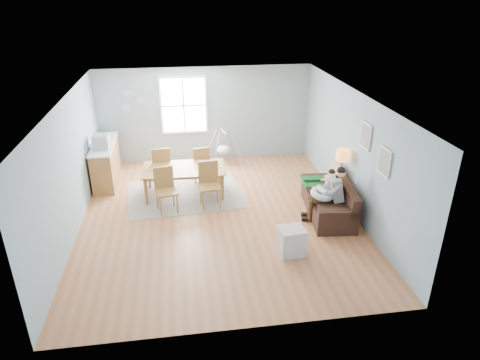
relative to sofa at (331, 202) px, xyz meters
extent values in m
cube|color=#AB663D|center=(-2.51, 0.24, -0.33)|extent=(8.40, 9.40, 0.08)
cube|color=white|center=(-2.51, 0.24, 2.71)|extent=(8.40, 9.40, 0.60)
cube|color=#84A4AD|center=(-2.51, 4.90, 1.06)|extent=(8.40, 0.08, 3.90)
cube|color=#84A4AD|center=(-2.51, -4.42, 1.06)|extent=(8.40, 0.08, 3.90)
cube|color=#84A4AD|center=(-6.67, 0.24, 1.06)|extent=(0.08, 9.40, 3.90)
cube|color=#84A4AD|center=(1.65, 0.24, 1.06)|extent=(0.08, 9.40, 3.90)
cube|color=white|center=(-3.11, 3.71, 1.36)|extent=(1.32, 0.06, 1.62)
cube|color=white|center=(-3.11, 3.68, 1.36)|extent=(1.20, 0.02, 1.50)
cube|color=white|center=(-3.11, 3.67, 1.36)|extent=(1.20, 0.03, 0.04)
cube|color=white|center=(-3.11, 3.67, 1.36)|extent=(0.04, 0.03, 1.50)
cube|color=white|center=(0.46, -1.26, 1.46)|extent=(0.04, 0.44, 0.54)
cube|color=slate|center=(0.44, -1.26, 1.46)|extent=(0.01, 0.36, 0.46)
cube|color=white|center=(0.46, -0.36, 1.66)|extent=(0.04, 0.44, 0.54)
cube|color=slate|center=(0.44, -0.36, 1.66)|extent=(0.01, 0.36, 0.46)
cylinder|color=#97ABB5|center=(-4.61, 3.71, 1.76)|extent=(0.24, 0.02, 0.24)
cylinder|color=#97ABB5|center=(-4.26, 3.71, 1.56)|extent=(0.26, 0.02, 0.26)
cylinder|color=#97ABB5|center=(-4.66, 3.71, 1.36)|extent=(0.28, 0.02, 0.28)
cube|color=black|center=(-0.06, 0.01, -0.09)|extent=(1.07, 2.07, 0.40)
cube|color=black|center=(0.27, -0.03, 0.32)|extent=(0.40, 2.00, 0.41)
cube|color=black|center=(-0.16, -0.89, 0.19)|extent=(0.87, 0.28, 0.15)
cube|color=black|center=(0.04, 0.90, 0.19)|extent=(0.87, 0.28, 0.15)
cube|color=#155E26|center=(0.00, 0.67, 0.23)|extent=(0.97, 0.80, 0.04)
cube|color=beige|center=(0.26, 0.50, 0.45)|extent=(0.14, 0.48, 0.48)
cube|color=gray|center=(-0.01, -0.30, 0.48)|extent=(0.40, 0.46, 0.54)
sphere|color=#E7B08D|center=(0.04, -0.31, 0.84)|extent=(0.20, 0.20, 0.20)
sphere|color=black|center=(0.04, -0.31, 0.88)|extent=(0.19, 0.19, 0.19)
cylinder|color=#3A2915|center=(-0.35, -0.33, 0.23)|extent=(0.44, 0.23, 0.15)
cylinder|color=#3A2915|center=(-0.31, -0.13, 0.23)|extent=(0.44, 0.23, 0.15)
cylinder|color=#3A2915|center=(-0.55, -0.28, -0.04)|extent=(0.12, 0.12, 0.49)
cylinder|color=#3A2915|center=(-0.50, -0.09, -0.04)|extent=(0.12, 0.12, 0.49)
cube|color=black|center=(-0.62, -0.27, -0.25)|extent=(0.23, 0.13, 0.08)
cube|color=black|center=(-0.58, -0.07, -0.25)|extent=(0.23, 0.13, 0.08)
torus|color=#ABC2D6|center=(-0.31, -0.25, 0.34)|extent=(0.63, 0.62, 0.21)
cylinder|color=silver|center=(-0.31, -0.25, 0.42)|extent=(0.20, 0.31, 0.12)
sphere|color=#E7B08D|center=(-0.33, -0.09, 0.44)|extent=(0.11, 0.11, 0.11)
cube|color=white|center=(0.01, 0.19, 0.38)|extent=(0.23, 0.26, 0.34)
sphere|color=#E7B08D|center=(0.04, 0.19, 0.61)|extent=(0.16, 0.16, 0.16)
sphere|color=black|center=(0.04, 0.19, 0.64)|extent=(0.16, 0.16, 0.16)
cylinder|color=#EC3977|center=(-0.22, 0.15, 0.23)|extent=(0.29, 0.11, 0.08)
cylinder|color=#EC3977|center=(-0.21, 0.28, 0.23)|extent=(0.29, 0.11, 0.08)
cylinder|color=#EC3977|center=(-0.35, 0.16, 0.07)|extent=(0.07, 0.07, 0.28)
cylinder|color=#EC3977|center=(-0.34, 0.29, 0.07)|extent=(0.07, 0.07, 0.28)
cylinder|color=black|center=(0.29, 0.28, -0.27)|extent=(0.25, 0.25, 0.03)
cylinder|color=black|center=(0.29, 0.28, 0.34)|extent=(0.03, 0.03, 1.24)
cylinder|color=orange|center=(0.29, 0.28, 1.00)|extent=(0.28, 0.28, 0.25)
cube|color=silver|center=(-1.27, -1.41, -0.02)|extent=(0.53, 0.48, 0.54)
cube|color=black|center=(-1.49, -1.44, -0.02)|extent=(0.07, 0.37, 0.43)
cube|color=gray|center=(-3.22, 1.42, -0.28)|extent=(2.94, 2.34, 0.01)
imported|color=olive|center=(-3.22, 1.42, 0.06)|extent=(2.02, 1.17, 0.70)
cube|color=olive|center=(-3.64, 0.61, 0.21)|extent=(0.56, 0.56, 0.04)
cube|color=olive|center=(-3.69, 0.81, 0.49)|extent=(0.44, 0.14, 0.51)
cylinder|color=olive|center=(-3.78, 0.38, -0.04)|extent=(0.04, 0.04, 0.50)
cylinder|color=olive|center=(-3.42, 0.46, -0.04)|extent=(0.04, 0.04, 0.50)
cylinder|color=olive|center=(-3.87, 0.75, -0.04)|extent=(0.04, 0.04, 0.50)
cylinder|color=olive|center=(-3.50, 0.83, -0.04)|extent=(0.04, 0.04, 0.50)
cube|color=olive|center=(-2.65, 0.70, 0.23)|extent=(0.51, 0.51, 0.05)
cube|color=olive|center=(-2.67, 0.92, 0.52)|extent=(0.46, 0.08, 0.53)
cylinder|color=olive|center=(-2.83, 0.49, -0.03)|extent=(0.04, 0.04, 0.52)
cylinder|color=olive|center=(-2.44, 0.52, -0.03)|extent=(0.04, 0.04, 0.52)
cylinder|color=olive|center=(-2.86, 0.88, -0.03)|extent=(0.04, 0.04, 0.52)
cylinder|color=olive|center=(-2.47, 0.91, -0.03)|extent=(0.04, 0.04, 0.52)
cube|color=olive|center=(-3.79, 2.14, 0.22)|extent=(0.53, 0.53, 0.05)
cube|color=olive|center=(-3.76, 1.93, 0.51)|extent=(0.45, 0.10, 0.52)
cylinder|color=olive|center=(-3.62, 2.36, -0.03)|extent=(0.04, 0.04, 0.51)
cylinder|color=olive|center=(-4.00, 2.31, -0.03)|extent=(0.04, 0.04, 0.51)
cylinder|color=olive|center=(-3.57, 1.98, -0.03)|extent=(0.04, 0.04, 0.51)
cylinder|color=olive|center=(-3.95, 1.93, -0.03)|extent=(0.04, 0.04, 0.51)
cube|color=olive|center=(-2.80, 2.24, 0.19)|extent=(0.52, 0.52, 0.04)
cube|color=olive|center=(-2.76, 2.04, 0.45)|extent=(0.42, 0.12, 0.48)
cylinder|color=olive|center=(-2.66, 2.45, -0.05)|extent=(0.04, 0.04, 0.47)
cylinder|color=olive|center=(-3.01, 2.38, -0.05)|extent=(0.04, 0.04, 0.47)
cylinder|color=olive|center=(-2.59, 2.10, -0.05)|extent=(0.04, 0.04, 0.47)
cylinder|color=olive|center=(-2.94, 2.03, -0.05)|extent=(0.04, 0.04, 0.47)
cube|color=olive|center=(-5.21, 2.52, 0.22)|extent=(0.53, 1.84, 1.02)
cube|color=silver|center=(-5.21, 2.52, 0.74)|extent=(0.57, 1.88, 0.04)
cube|color=#A0A0A5|center=(-5.18, 2.17, 0.94)|extent=(0.39, 0.37, 0.35)
cube|color=black|center=(-5.36, 2.18, 0.94)|extent=(0.04, 0.29, 0.25)
cylinder|color=#A0A0A5|center=(-2.05, 3.29, 0.69)|extent=(0.15, 0.55, 0.04)
ellipsoid|color=beige|center=(-2.05, 3.29, 0.14)|extent=(0.40, 0.40, 0.24)
cylinder|color=#A0A0A5|center=(-2.05, 3.29, 0.41)|extent=(0.01, 0.01, 0.44)
cylinder|color=#A0A0A5|center=(-2.29, 2.92, 0.21)|extent=(0.27, 0.41, 0.97)
cylinder|color=#A0A0A5|center=(-1.68, 3.05, 0.21)|extent=(0.40, 0.29, 0.97)
cylinder|color=#A0A0A5|center=(-2.41, 3.53, 0.21)|extent=(0.40, 0.29, 0.97)
cylinder|color=#A0A0A5|center=(-1.81, 3.66, 0.21)|extent=(0.27, 0.41, 0.97)
camera|label=1|loc=(-3.26, -8.14, 4.46)|focal=32.00mm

